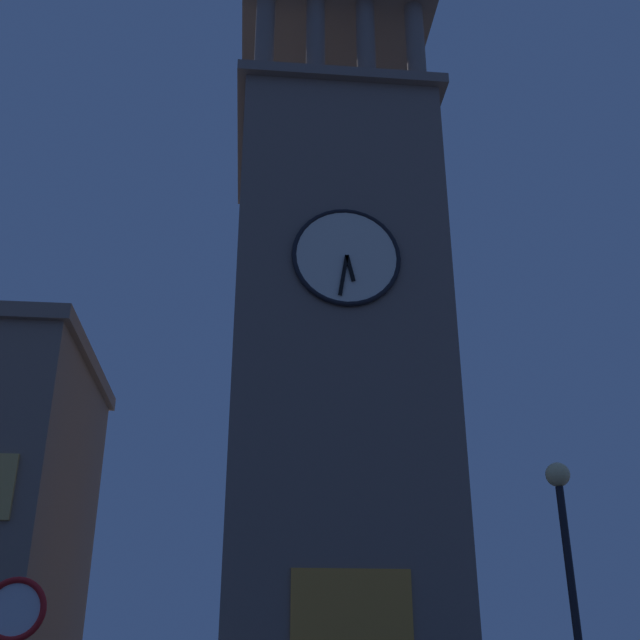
% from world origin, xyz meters
% --- Properties ---
extents(clocktower, '(7.43, 8.64, 27.52)m').
position_xyz_m(clocktower, '(-2.14, -2.39, 10.90)').
color(clocktower, '#75665B').
rests_on(clocktower, ground_plane).
extents(street_lamp, '(0.44, 0.44, 5.02)m').
position_xyz_m(street_lamp, '(-4.90, 9.47, 3.51)').
color(street_lamp, black).
rests_on(street_lamp, ground_plane).
extents(no_horn_sign, '(0.78, 0.14, 2.65)m').
position_xyz_m(no_horn_sign, '(3.51, 12.48, 2.06)').
color(no_horn_sign, black).
rests_on(no_horn_sign, ground_plane).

